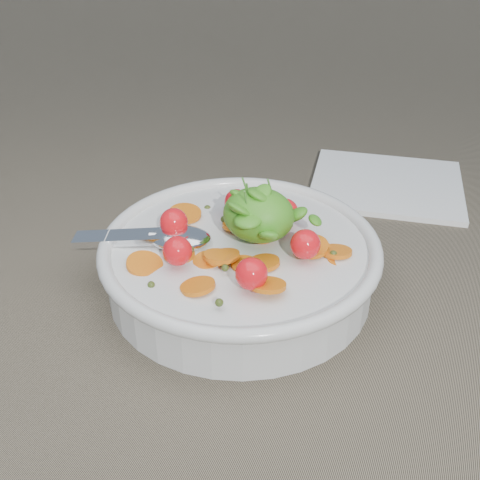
% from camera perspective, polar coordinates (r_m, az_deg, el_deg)
% --- Properties ---
extents(ground, '(6.00, 6.00, 0.00)m').
position_cam_1_polar(ground, '(0.55, 2.08, -4.44)').
color(ground, '#796D56').
rests_on(ground, ground).
extents(bowl, '(0.27, 0.25, 0.10)m').
position_cam_1_polar(bowl, '(0.53, 0.01, -1.95)').
color(bowl, silver).
rests_on(bowl, ground).
extents(napkin, '(0.19, 0.17, 0.01)m').
position_cam_1_polar(napkin, '(0.73, 13.74, 5.14)').
color(napkin, white).
rests_on(napkin, ground).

